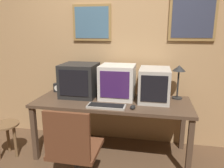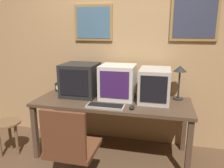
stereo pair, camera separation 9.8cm
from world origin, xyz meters
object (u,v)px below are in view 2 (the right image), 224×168
object	(u,v)px
mouse_near_keyboard	(132,107)
desk_clock	(60,87)
keyboard_main	(106,106)
monitor_right	(155,85)
desk_lamp	(180,73)
monitor_left	(80,80)
side_stool	(8,130)
monitor_center	(118,82)
office_chair	(72,157)

from	to	relation	value
mouse_near_keyboard	desk_clock	xyz separation A→B (m)	(-1.07, 0.45, 0.04)
desk_clock	keyboard_main	bearing A→B (deg)	-31.06
monitor_right	keyboard_main	world-z (taller)	monitor_right
monitor_right	desk_lamp	world-z (taller)	desk_lamp
monitor_left	side_stool	xyz separation A→B (m)	(-0.81, -0.43, -0.58)
monitor_left	desk_lamp	xyz separation A→B (m)	(1.21, 0.12, 0.12)
monitor_left	side_stool	distance (m)	1.09
desk_clock	side_stool	world-z (taller)	desk_clock
monitor_left	keyboard_main	world-z (taller)	monitor_left
monitor_left	monitor_center	world-z (taller)	same
monitor_center	desk_lamp	xyz separation A→B (m)	(0.73, 0.11, 0.12)
monitor_left	keyboard_main	size ratio (longest dim) A/B	1.04
monitor_right	mouse_near_keyboard	world-z (taller)	monitor_right
monitor_center	office_chair	xyz separation A→B (m)	(-0.25, -0.88, -0.52)
monitor_left	desk_clock	world-z (taller)	monitor_left
desk_lamp	side_stool	distance (m)	2.21
keyboard_main	desk_lamp	bearing A→B (deg)	31.16
mouse_near_keyboard	desk_lamp	bearing A→B (deg)	42.63
keyboard_main	mouse_near_keyboard	distance (m)	0.29
monitor_center	mouse_near_keyboard	xyz separation A→B (m)	(0.23, -0.35, -0.19)
monitor_right	office_chair	bearing A→B (deg)	-128.60
monitor_center	office_chair	bearing A→B (deg)	-105.62
desk_lamp	mouse_near_keyboard	bearing A→B (deg)	-137.37
monitor_right	desk_lamp	distance (m)	0.34
keyboard_main	side_stool	world-z (taller)	keyboard_main
monitor_right	side_stool	world-z (taller)	monitor_right
office_chair	desk_lamp	bearing A→B (deg)	45.67
monitor_right	desk_clock	xyz separation A→B (m)	(-1.28, 0.12, -0.14)
monitor_right	mouse_near_keyboard	bearing A→B (deg)	-123.33
monitor_right	office_chair	world-z (taller)	monitor_right
mouse_near_keyboard	side_stool	size ratio (longest dim) A/B	0.25
monitor_center	monitor_right	xyz separation A→B (m)	(0.44, -0.02, -0.01)
mouse_near_keyboard	side_stool	distance (m)	1.58
mouse_near_keyboard	desk_clock	size ratio (longest dim) A/B	0.92
desk_clock	office_chair	size ratio (longest dim) A/B	0.13
desk_lamp	office_chair	size ratio (longest dim) A/B	0.47
desk_clock	monitor_right	bearing A→B (deg)	-5.50
desk_clock	desk_lamp	distance (m)	1.59
side_stool	desk_lamp	bearing A→B (deg)	15.12
monitor_center	monitor_left	bearing A→B (deg)	-179.71
monitor_left	desk_clock	distance (m)	0.40
mouse_near_keyboard	side_stool	xyz separation A→B (m)	(-1.53, -0.09, -0.39)
mouse_near_keyboard	office_chair	xyz separation A→B (m)	(-0.48, -0.54, -0.34)
monitor_center	desk_clock	bearing A→B (deg)	172.81
monitor_center	desk_clock	distance (m)	0.86
monitor_center	side_stool	distance (m)	1.49
office_chair	side_stool	world-z (taller)	office_chair
mouse_near_keyboard	monitor_right	bearing A→B (deg)	56.67
mouse_near_keyboard	desk_lamp	world-z (taller)	desk_lamp
mouse_near_keyboard	desk_clock	bearing A→B (deg)	157.08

